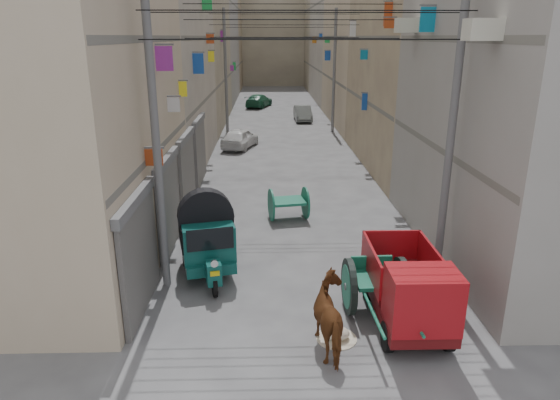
{
  "coord_description": "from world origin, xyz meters",
  "views": [
    {
      "loc": [
        -0.92,
        -5.97,
        6.27
      ],
      "look_at": [
        -0.58,
        6.5,
        2.16
      ],
      "focal_mm": 32.0,
      "sensor_mm": 36.0,
      "label": 1
    }
  ],
  "objects_px": {
    "feed_sack": "(337,333)",
    "distant_car_grey": "(303,113)",
    "auto_rickshaw": "(207,237)",
    "distant_car_white": "(240,138)",
    "distant_car_green": "(259,101)",
    "horse": "(334,318)",
    "mini_truck": "(411,296)",
    "second_cart": "(288,203)",
    "tonga_cart": "(375,285)"
  },
  "relations": [
    {
      "from": "feed_sack",
      "to": "distant_car_grey",
      "type": "relative_size",
      "value": 0.16
    },
    {
      "from": "auto_rickshaw",
      "to": "feed_sack",
      "type": "relative_size",
      "value": 4.92
    },
    {
      "from": "distant_car_white",
      "to": "distant_car_grey",
      "type": "distance_m",
      "value": 10.73
    },
    {
      "from": "feed_sack",
      "to": "distant_car_green",
      "type": "relative_size",
      "value": 0.14
    },
    {
      "from": "auto_rickshaw",
      "to": "distant_car_grey",
      "type": "bearing_deg",
      "value": 67.1
    },
    {
      "from": "horse",
      "to": "distant_car_white",
      "type": "relative_size",
      "value": 0.51
    },
    {
      "from": "auto_rickshaw",
      "to": "feed_sack",
      "type": "xyz_separation_m",
      "value": [
        3.14,
        -3.27,
        -0.95
      ]
    },
    {
      "from": "auto_rickshaw",
      "to": "mini_truck",
      "type": "bearing_deg",
      "value": -45.4
    },
    {
      "from": "auto_rickshaw",
      "to": "distant_car_white",
      "type": "height_order",
      "value": "auto_rickshaw"
    },
    {
      "from": "distant_car_green",
      "to": "horse",
      "type": "bearing_deg",
      "value": 109.95
    },
    {
      "from": "auto_rickshaw",
      "to": "distant_car_white",
      "type": "xyz_separation_m",
      "value": [
        0.09,
        16.36,
        -0.49
      ]
    },
    {
      "from": "mini_truck",
      "to": "distant_car_green",
      "type": "relative_size",
      "value": 0.8
    },
    {
      "from": "second_cart",
      "to": "mini_truck",
      "type": "bearing_deg",
      "value": -81.79
    },
    {
      "from": "tonga_cart",
      "to": "distant_car_white",
      "type": "bearing_deg",
      "value": 100.48
    },
    {
      "from": "mini_truck",
      "to": "horse",
      "type": "relative_size",
      "value": 1.83
    },
    {
      "from": "auto_rickshaw",
      "to": "distant_car_grey",
      "type": "height_order",
      "value": "auto_rickshaw"
    },
    {
      "from": "horse",
      "to": "distant_car_green",
      "type": "bearing_deg",
      "value": -96.32
    },
    {
      "from": "distant_car_green",
      "to": "distant_car_white",
      "type": "bearing_deg",
      "value": 104.05
    },
    {
      "from": "mini_truck",
      "to": "horse",
      "type": "xyz_separation_m",
      "value": [
        -1.75,
        -0.62,
        -0.13
      ]
    },
    {
      "from": "second_cart",
      "to": "distant_car_white",
      "type": "height_order",
      "value": "distant_car_white"
    },
    {
      "from": "auto_rickshaw",
      "to": "second_cart",
      "type": "height_order",
      "value": "auto_rickshaw"
    },
    {
      "from": "auto_rickshaw",
      "to": "distant_car_grey",
      "type": "distance_m",
      "value": 26.54
    },
    {
      "from": "tonga_cart",
      "to": "horse",
      "type": "height_order",
      "value": "horse"
    },
    {
      "from": "second_cart",
      "to": "distant_car_grey",
      "type": "bearing_deg",
      "value": 74.75
    },
    {
      "from": "mini_truck",
      "to": "second_cart",
      "type": "relative_size",
      "value": 2.17
    },
    {
      "from": "distant_car_grey",
      "to": "distant_car_green",
      "type": "relative_size",
      "value": 0.86
    },
    {
      "from": "auto_rickshaw",
      "to": "tonga_cart",
      "type": "height_order",
      "value": "auto_rickshaw"
    },
    {
      "from": "tonga_cart",
      "to": "horse",
      "type": "bearing_deg",
      "value": -130.06
    },
    {
      "from": "second_cart",
      "to": "distant_car_white",
      "type": "distance_m",
      "value": 12.35
    },
    {
      "from": "mini_truck",
      "to": "second_cart",
      "type": "xyz_separation_m",
      "value": [
        -2.37,
        7.23,
        -0.25
      ]
    },
    {
      "from": "second_cart",
      "to": "auto_rickshaw",
      "type": "bearing_deg",
      "value": -129.59
    },
    {
      "from": "auto_rickshaw",
      "to": "horse",
      "type": "bearing_deg",
      "value": -63.43
    },
    {
      "from": "second_cart",
      "to": "horse",
      "type": "relative_size",
      "value": 0.84
    },
    {
      "from": "distant_car_white",
      "to": "horse",
      "type": "bearing_deg",
      "value": 115.19
    },
    {
      "from": "distant_car_green",
      "to": "auto_rickshaw",
      "type": "bearing_deg",
      "value": 105.22
    },
    {
      "from": "distant_car_white",
      "to": "distant_car_grey",
      "type": "bearing_deg",
      "value": -97.19
    },
    {
      "from": "tonga_cart",
      "to": "distant_car_grey",
      "type": "relative_size",
      "value": 0.86
    },
    {
      "from": "feed_sack",
      "to": "tonga_cart",
      "type": "bearing_deg",
      "value": 47.2
    },
    {
      "from": "second_cart",
      "to": "distant_car_grey",
      "type": "relative_size",
      "value": 0.43
    },
    {
      "from": "horse",
      "to": "tonga_cart",
      "type": "bearing_deg",
      "value": -137.51
    },
    {
      "from": "feed_sack",
      "to": "auto_rickshaw",
      "type": "bearing_deg",
      "value": 133.84
    },
    {
      "from": "feed_sack",
      "to": "distant_car_green",
      "type": "height_order",
      "value": "distant_car_green"
    },
    {
      "from": "auto_rickshaw",
      "to": "distant_car_white",
      "type": "relative_size",
      "value": 0.78
    },
    {
      "from": "second_cart",
      "to": "feed_sack",
      "type": "xyz_separation_m",
      "value": [
        0.73,
        -7.49,
        -0.48
      ]
    },
    {
      "from": "mini_truck",
      "to": "distant_car_green",
      "type": "height_order",
      "value": "mini_truck"
    },
    {
      "from": "horse",
      "to": "distant_car_grey",
      "type": "xyz_separation_m",
      "value": [
        1.44,
        29.78,
        -0.18
      ]
    },
    {
      "from": "mini_truck",
      "to": "distant_car_white",
      "type": "bearing_deg",
      "value": 103.77
    },
    {
      "from": "auto_rickshaw",
      "to": "horse",
      "type": "relative_size",
      "value": 1.54
    },
    {
      "from": "feed_sack",
      "to": "distant_car_grey",
      "type": "height_order",
      "value": "distant_car_grey"
    },
    {
      "from": "distant_car_grey",
      "to": "feed_sack",
      "type": "bearing_deg",
      "value": -94.33
    }
  ]
}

